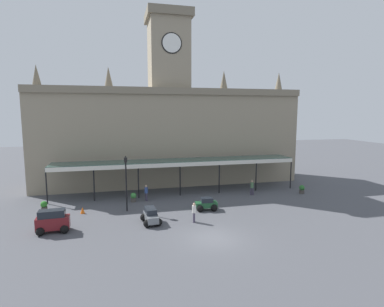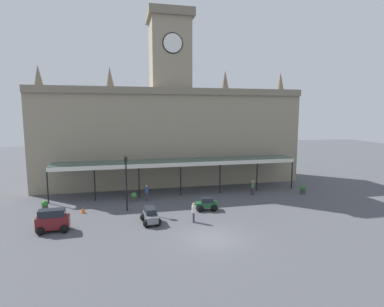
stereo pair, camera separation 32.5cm
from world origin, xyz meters
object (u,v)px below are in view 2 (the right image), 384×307
object	(u,v)px
traffic_cone	(83,210)
planter_by_canopy	(303,190)
car_grey_estate	(150,217)
planter_forecourt_centre	(45,206)
pedestrian_beside_cars	(253,187)
car_maroon_van	(53,222)
car_green_sedan	(206,205)
victorian_lamppost	(126,177)
planter_near_kerb	(134,197)
pedestrian_near_entrance	(194,212)
pedestrian_crossing_forecourt	(147,192)

from	to	relation	value
traffic_cone	planter_by_canopy	distance (m)	23.53
car_grey_estate	planter_forecourt_centre	bearing A→B (deg)	149.46
pedestrian_beside_cars	traffic_cone	distance (m)	17.82
car_maroon_van	car_green_sedan	xyz separation A→B (m)	(12.96, 2.44, -0.30)
victorian_lamppost	planter_near_kerb	bearing A→B (deg)	75.30
car_maroon_van	victorian_lamppost	distance (m)	7.30
victorian_lamppost	car_grey_estate	bearing A→B (deg)	-63.98
car_grey_estate	traffic_cone	bearing A→B (deg)	145.42
victorian_lamppost	planter_by_canopy	size ratio (longest dim) A/B	5.42
car_green_sedan	traffic_cone	distance (m)	11.37
car_grey_estate	pedestrian_near_entrance	world-z (taller)	pedestrian_near_entrance
pedestrian_beside_cars	planter_forecourt_centre	bearing A→B (deg)	-178.23
planter_by_canopy	pedestrian_crossing_forecourt	bearing A→B (deg)	175.92
planter_by_canopy	car_maroon_van	bearing A→B (deg)	-167.45
planter_forecourt_centre	car_grey_estate	bearing A→B (deg)	-30.54
pedestrian_beside_cars	planter_near_kerb	size ratio (longest dim) A/B	1.74
car_maroon_van	car_green_sedan	world-z (taller)	car_maroon_van
pedestrian_near_entrance	victorian_lamppost	xyz separation A→B (m)	(-5.38, 4.34, 2.30)
pedestrian_beside_cars	planter_forecourt_centre	world-z (taller)	pedestrian_beside_cars
pedestrian_crossing_forecourt	pedestrian_beside_cars	bearing A→B (deg)	-2.60
pedestrian_near_entrance	traffic_cone	size ratio (longest dim) A/B	2.80
car_green_sedan	planter_near_kerb	size ratio (longest dim) A/B	2.20
planter_by_canopy	planter_forecourt_centre	bearing A→B (deg)	179.87
pedestrian_near_entrance	planter_forecourt_centre	distance (m)	14.27
car_grey_estate	planter_forecourt_centre	world-z (taller)	car_grey_estate
victorian_lamppost	planter_by_canopy	world-z (taller)	victorian_lamppost
pedestrian_beside_cars	planter_by_canopy	distance (m)	5.87
pedestrian_crossing_forecourt	traffic_cone	size ratio (longest dim) A/B	2.80
pedestrian_near_entrance	planter_near_kerb	distance (m)	8.57
planter_forecourt_centre	planter_by_canopy	world-z (taller)	same
pedestrian_crossing_forecourt	car_maroon_van	bearing A→B (deg)	-138.51
planter_forecourt_centre	pedestrian_near_entrance	bearing A→B (deg)	-25.36
car_maroon_van	planter_forecourt_centre	world-z (taller)	car_maroon_van
car_maroon_van	pedestrian_beside_cars	bearing A→B (deg)	18.07
pedestrian_beside_cars	planter_forecourt_centre	xyz separation A→B (m)	(-21.23, -0.65, -0.42)
car_grey_estate	planter_forecourt_centre	xyz separation A→B (m)	(-9.34, 5.51, -0.07)
car_green_sedan	pedestrian_crossing_forecourt	bearing A→B (deg)	139.71
traffic_cone	car_green_sedan	bearing A→B (deg)	-8.68
traffic_cone	planter_forecourt_centre	size ratio (longest dim) A/B	0.62
car_grey_estate	planter_by_canopy	bearing A→B (deg)	17.11
car_grey_estate	pedestrian_crossing_forecourt	xyz separation A→B (m)	(0.25, 6.69, 0.34)
car_green_sedan	car_maroon_van	bearing A→B (deg)	-169.34
planter_forecourt_centre	planter_near_kerb	xyz separation A→B (m)	(8.26, 1.10, 0.00)
planter_forecourt_centre	victorian_lamppost	bearing A→B (deg)	-13.23
planter_forecourt_centre	planter_by_canopy	distance (m)	27.03
pedestrian_crossing_forecourt	planter_near_kerb	xyz separation A→B (m)	(-1.32, -0.09, -0.42)
pedestrian_near_entrance	traffic_cone	distance (m)	10.43
pedestrian_near_entrance	car_grey_estate	bearing A→B (deg)	170.40
planter_forecourt_centre	car_maroon_van	bearing A→B (deg)	-72.07
traffic_cone	planter_near_kerb	bearing A→B (deg)	28.99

